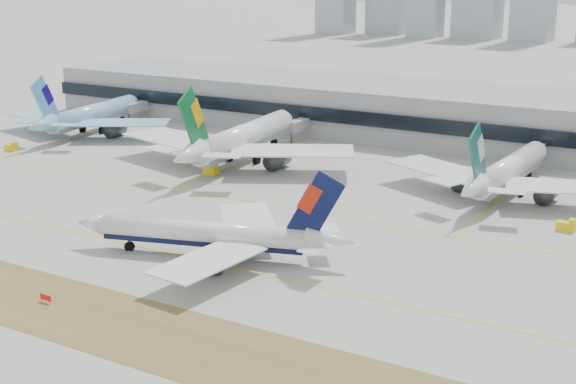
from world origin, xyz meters
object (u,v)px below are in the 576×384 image
Objects in this scene: widebody_korean at (89,116)px; terminal at (462,116)px; taxiing_airliner at (213,235)px; widebody_cathay at (506,172)px; widebody_eva at (240,140)px.

widebody_korean is 112.54m from terminal.
terminal is (5.15, 117.55, 3.32)m from taxiing_airliner.
widebody_cathay is at bearing -61.49° from terminal.
widebody_eva is 0.24× the size of terminal.
widebody_korean is at bearing -52.49° from taxiing_airliner.
widebody_eva reaches higher than terminal.
widebody_eva is (61.48, -8.56, 0.79)m from widebody_korean.
widebody_cathay reaches higher than terminal.
widebody_eva is 69.48m from terminal.
terminal is at bearing -41.88° from widebody_eva.
widebody_eva is at bearing -106.79° from widebody_korean.
widebody_korean is 129.65m from widebody_cathay.
widebody_eva is (-35.10, 60.93, 2.14)m from taxiing_airliner.
widebody_eva reaches higher than widebody_korean.
widebody_korean is at bearing 75.61° from widebody_eva.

